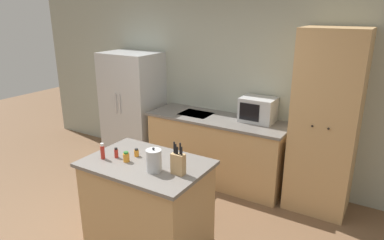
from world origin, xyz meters
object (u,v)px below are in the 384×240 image
Objects in this scene: pantry_cabinet at (325,124)px; spice_bottle_tall_dark at (116,153)px; refrigerator at (133,107)px; spice_bottle_amber_oil at (126,157)px; microwave at (258,110)px; knife_block at (178,163)px; spice_bottle_green_herb at (103,152)px; kettle at (154,160)px; spice_bottle_short_red at (137,153)px.

spice_bottle_tall_dark is (-1.67, -1.71, -0.11)m from pantry_cabinet.
refrigerator is 16.56× the size of spice_bottle_amber_oil.
refrigerator is 3.91× the size of microwave.
spice_bottle_green_herb is (-0.83, -0.11, -0.03)m from knife_block.
spice_bottle_amber_oil is 0.26m from spice_bottle_green_herb.
spice_bottle_amber_oil is at bearing -131.26° from pantry_cabinet.
microwave is 1.88m from kettle.
spice_bottle_green_herb is at bearing -137.13° from spice_bottle_tall_dark.
pantry_cabinet is 2.19m from spice_bottle_short_red.
pantry_cabinet reaches higher than knife_block.
microwave is at bearing 68.89° from spice_bottle_short_red.
pantry_cabinet is at bearing 0.62° from refrigerator.
spice_bottle_amber_oil is (-0.00, -0.15, 0.01)m from spice_bottle_short_red.
knife_block is at bearing -119.09° from pantry_cabinet.
pantry_cabinet reaches higher than microwave.
knife_block is 0.58m from spice_bottle_amber_oil.
knife_block is at bearing 16.97° from kettle.
knife_block reaches higher than spice_bottle_tall_dark.
spice_bottle_amber_oil is at bearing -8.04° from spice_bottle_tall_dark.
spice_bottle_short_red is at bearing -133.88° from pantry_cabinet.
microwave is (-0.87, 0.11, 0.01)m from pantry_cabinet.
pantry_cabinet is 2.10m from kettle.
microwave reaches higher than knife_block.
pantry_cabinet is 0.87m from microwave.
spice_bottle_green_herb is (-0.10, -0.09, 0.03)m from spice_bottle_tall_dark.
kettle is at bearing -26.04° from spice_bottle_short_red.
refrigerator is at bearing 128.99° from spice_bottle_amber_oil.
kettle reaches higher than spice_bottle_amber_oil.
microwave is 1.95m from spice_bottle_amber_oil.
spice_bottle_tall_dark is 0.20m from spice_bottle_short_red.
spice_bottle_tall_dark is 1.31× the size of spice_bottle_short_red.
spice_bottle_short_red is at bearing 41.54° from spice_bottle_green_herb.
spice_bottle_tall_dark is at bearing 171.96° from spice_bottle_amber_oil.
knife_block is (1.95, -1.65, 0.17)m from refrigerator.
refrigerator is 16.47× the size of spice_bottle_tall_dark.
microwave is at bearing 3.85° from refrigerator.
refrigerator is 2.04m from microwave.
microwave reaches higher than spice_bottle_short_red.
spice_bottle_green_herb reaches higher than spice_bottle_short_red.
knife_block is 2.92× the size of spice_bottle_amber_oil.
refrigerator is 7.33× the size of kettle.
spice_bottle_tall_dark is 1.01× the size of spice_bottle_amber_oil.
spice_bottle_amber_oil is 0.44× the size of kettle.
knife_block is 0.84m from spice_bottle_green_herb.
refrigerator is 2.10m from spice_bottle_green_herb.
knife_block is at bearing 4.52° from spice_bottle_amber_oil.
pantry_cabinet is at bearing -6.93° from microwave.
spice_bottle_tall_dark is (1.22, -1.68, 0.11)m from refrigerator.
spice_bottle_tall_dark is at bearing -113.85° from microwave.
microwave is at bearing 81.05° from kettle.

